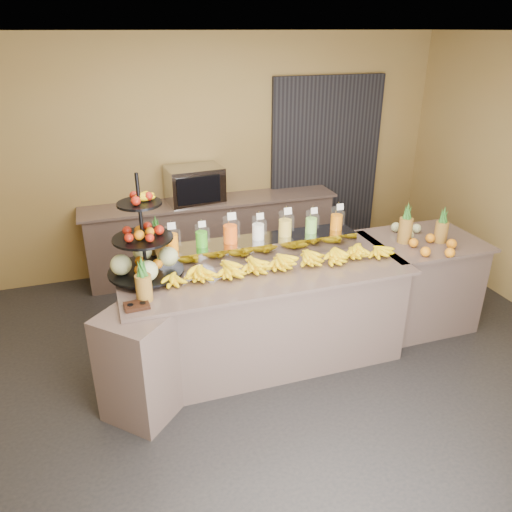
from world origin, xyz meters
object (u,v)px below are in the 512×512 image
pitcher_tray (258,247)px  banana_heap (281,259)px  fruit_stand (149,251)px  oven_warmer (195,185)px  condiment_caddy (137,306)px  right_fruit_pile (427,239)px

pitcher_tray → banana_heap: 0.34m
fruit_stand → pitcher_tray: bearing=5.0°
banana_heap → oven_warmer: bearing=99.5°
fruit_stand → condiment_caddy: 0.57m
pitcher_tray → condiment_caddy: (-1.16, -0.62, -0.06)m
banana_heap → fruit_stand: (-1.09, 0.19, 0.15)m
banana_heap → condiment_caddy: (-1.26, -0.30, -0.06)m
condiment_caddy → oven_warmer: bearing=67.9°
fruit_stand → oven_warmer: bearing=64.8°
condiment_caddy → right_fruit_pile: bearing=6.2°
pitcher_tray → banana_heap: banana_heap is taller
condiment_caddy → oven_warmer: oven_warmer is taller
condiment_caddy → banana_heap: bearing=13.4°
pitcher_tray → oven_warmer: size_ratio=2.91×
condiment_caddy → fruit_stand: bearing=70.6°
banana_heap → oven_warmer: size_ratio=3.27×
banana_heap → pitcher_tray: bearing=107.6°
right_fruit_pile → oven_warmer: (-1.81, 2.00, 0.13)m
pitcher_tray → banana_heap: (0.10, -0.32, 0.00)m
banana_heap → condiment_caddy: banana_heap is taller
pitcher_tray → oven_warmer: (-0.23, 1.67, 0.14)m
pitcher_tray → condiment_caddy: pitcher_tray is taller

